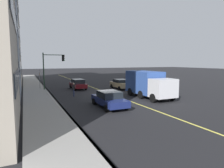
{
  "coord_description": "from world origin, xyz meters",
  "views": [
    {
      "loc": [
        -23.81,
        9.99,
        4.09
      ],
      "look_at": [
        -2.62,
        0.39,
        1.44
      ],
      "focal_mm": 31.3,
      "sensor_mm": 36.0,
      "label": 1
    }
  ],
  "objects_px": {
    "traffic_light_mast": "(52,65)",
    "street_sign_post": "(40,78)",
    "truck_blue": "(148,84)",
    "car_tan": "(121,84)",
    "pedestrian_with_backpack": "(74,89)",
    "car_maroon": "(78,84)",
    "car_navy": "(109,99)"
  },
  "relations": [
    {
      "from": "traffic_light_mast",
      "to": "street_sign_post",
      "type": "distance_m",
      "value": 2.88
    },
    {
      "from": "truck_blue",
      "to": "street_sign_post",
      "type": "bearing_deg",
      "value": 41.98
    },
    {
      "from": "car_tan",
      "to": "pedestrian_with_backpack",
      "type": "relative_size",
      "value": 2.61
    },
    {
      "from": "car_maroon",
      "to": "car_navy",
      "type": "bearing_deg",
      "value": 178.09
    },
    {
      "from": "pedestrian_with_backpack",
      "to": "car_maroon",
      "type": "bearing_deg",
      "value": -18.86
    },
    {
      "from": "car_maroon",
      "to": "car_tan",
      "type": "relative_size",
      "value": 1.03
    },
    {
      "from": "pedestrian_with_backpack",
      "to": "street_sign_post",
      "type": "bearing_deg",
      "value": 22.4
    },
    {
      "from": "pedestrian_with_backpack",
      "to": "street_sign_post",
      "type": "distance_m",
      "value": 8.55
    },
    {
      "from": "truck_blue",
      "to": "car_maroon",
      "type": "bearing_deg",
      "value": 28.48
    },
    {
      "from": "truck_blue",
      "to": "pedestrian_with_backpack",
      "type": "relative_size",
      "value": 4.21
    },
    {
      "from": "truck_blue",
      "to": "pedestrian_with_backpack",
      "type": "xyz_separation_m",
      "value": [
        4.22,
        7.64,
        -0.68
      ]
    },
    {
      "from": "pedestrian_with_backpack",
      "to": "street_sign_post",
      "type": "relative_size",
      "value": 0.56
    },
    {
      "from": "truck_blue",
      "to": "street_sign_post",
      "type": "relative_size",
      "value": 2.36
    },
    {
      "from": "car_navy",
      "to": "truck_blue",
      "type": "height_order",
      "value": "truck_blue"
    },
    {
      "from": "car_navy",
      "to": "pedestrian_with_backpack",
      "type": "relative_size",
      "value": 2.93
    },
    {
      "from": "traffic_light_mast",
      "to": "street_sign_post",
      "type": "bearing_deg",
      "value": 53.41
    },
    {
      "from": "car_navy",
      "to": "car_tan",
      "type": "xyz_separation_m",
      "value": [
        10.37,
        -6.47,
        0.02
      ]
    },
    {
      "from": "car_tan",
      "to": "pedestrian_with_backpack",
      "type": "distance_m",
      "value": 8.86
    },
    {
      "from": "car_navy",
      "to": "traffic_light_mast",
      "type": "distance_m",
      "value": 14.09
    },
    {
      "from": "car_tan",
      "to": "street_sign_post",
      "type": "distance_m",
      "value": 12.16
    },
    {
      "from": "truck_blue",
      "to": "street_sign_post",
      "type": "height_order",
      "value": "truck_blue"
    },
    {
      "from": "car_navy",
      "to": "car_tan",
      "type": "height_order",
      "value": "car_navy"
    },
    {
      "from": "traffic_light_mast",
      "to": "truck_blue",
      "type": "bearing_deg",
      "value": -139.69
    },
    {
      "from": "car_maroon",
      "to": "truck_blue",
      "type": "xyz_separation_m",
      "value": [
        -10.27,
        -5.57,
        0.83
      ]
    },
    {
      "from": "truck_blue",
      "to": "pedestrian_with_backpack",
      "type": "height_order",
      "value": "truck_blue"
    },
    {
      "from": "car_maroon",
      "to": "traffic_light_mast",
      "type": "distance_m",
      "value": 4.68
    },
    {
      "from": "car_maroon",
      "to": "traffic_light_mast",
      "type": "height_order",
      "value": "traffic_light_mast"
    },
    {
      "from": "truck_blue",
      "to": "traffic_light_mast",
      "type": "xyz_separation_m",
      "value": [
        10.85,
        9.2,
        2.06
      ]
    },
    {
      "from": "car_tan",
      "to": "street_sign_post",
      "type": "relative_size",
      "value": 1.46
    },
    {
      "from": "car_navy",
      "to": "street_sign_post",
      "type": "height_order",
      "value": "street_sign_post"
    },
    {
      "from": "pedestrian_with_backpack",
      "to": "car_navy",
      "type": "bearing_deg",
      "value": -166.42
    },
    {
      "from": "car_tan",
      "to": "truck_blue",
      "type": "relative_size",
      "value": 0.62
    }
  ]
}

